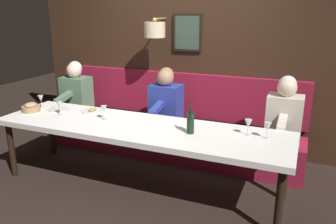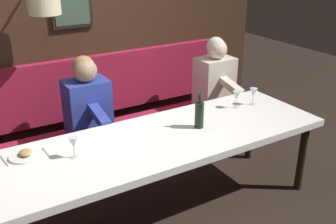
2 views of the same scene
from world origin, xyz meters
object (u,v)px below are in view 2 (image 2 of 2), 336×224
at_px(dining_table, 135,151).
at_px(diner_near, 87,101).
at_px(diner_nearest, 215,75).
at_px(wine_bottle, 199,115).
at_px(wine_glass_3, 73,143).
at_px(wine_glass_4, 253,93).
at_px(wine_glass_1, 237,96).

bearing_deg(dining_table, diner_near, 3.07).
height_order(dining_table, diner_near, diner_near).
bearing_deg(diner_nearest, wine_bottle, 136.27).
bearing_deg(diner_nearest, wine_glass_3, 113.72).
distance_m(dining_table, diner_near, 0.89).
bearing_deg(dining_table, wine_glass_4, -83.71).
distance_m(dining_table, wine_glass_4, 1.36).
distance_m(dining_table, wine_bottle, 0.63).
height_order(diner_nearest, wine_bottle, diner_nearest).
xyz_separation_m(diner_nearest, wine_glass_1, (-0.71, 0.30, 0.04)).
relative_size(diner_nearest, wine_glass_4, 4.82).
bearing_deg(wine_bottle, diner_nearest, -43.73).
height_order(dining_table, diner_nearest, diner_nearest).
height_order(wine_glass_1, wine_bottle, wine_bottle).
xyz_separation_m(dining_table, wine_glass_3, (0.04, 0.46, 0.17)).
bearing_deg(diner_nearest, dining_table, 121.27).
height_order(diner_nearest, diner_near, same).
bearing_deg(dining_table, wine_bottle, -90.50).
height_order(wine_glass_3, wine_bottle, wine_bottle).
xyz_separation_m(dining_table, diner_nearest, (0.88, -1.45, 0.13)).
bearing_deg(wine_glass_4, dining_table, 96.29).
distance_m(dining_table, diner_nearest, 1.70).
xyz_separation_m(dining_table, diner_near, (0.88, 0.05, 0.13)).
height_order(diner_near, wine_glass_3, diner_near).
relative_size(wine_glass_3, wine_glass_4, 1.00).
bearing_deg(wine_glass_3, wine_bottle, -92.55).
relative_size(diner_near, wine_glass_4, 4.82).
relative_size(diner_near, wine_bottle, 2.64).
height_order(dining_table, wine_glass_3, wine_glass_3).
xyz_separation_m(wine_glass_4, wine_bottle, (-0.15, 0.74, -0.00)).
distance_m(diner_nearest, diner_near, 1.50).
bearing_deg(dining_table, wine_glass_3, 84.77).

